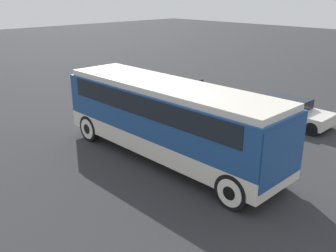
% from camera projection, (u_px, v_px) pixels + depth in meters
% --- Properties ---
extents(ground_plane, '(120.00, 120.00, 0.00)m').
position_uv_depth(ground_plane, '(168.00, 158.00, 15.00)').
color(ground_plane, '#2D2D30').
extents(tour_bus, '(9.87, 2.64, 3.07)m').
position_uv_depth(tour_bus, '(170.00, 115.00, 14.31)').
color(tour_bus, silver).
rests_on(tour_bus, ground_plane).
extents(parked_car_near, '(4.12, 1.95, 1.36)m').
position_uv_depth(parked_car_near, '(182.00, 90.00, 22.65)').
color(parked_car_near, maroon).
rests_on(parked_car_near, ground_plane).
extents(parked_car_mid, '(4.41, 1.91, 1.27)m').
position_uv_depth(parked_car_mid, '(286.00, 110.00, 18.93)').
color(parked_car_mid, silver).
rests_on(parked_car_mid, ground_plane).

